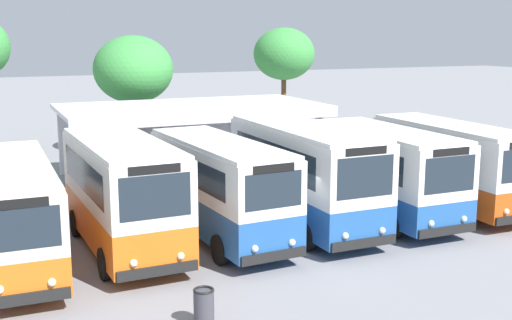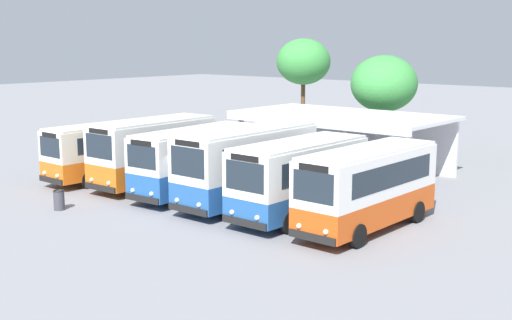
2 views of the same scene
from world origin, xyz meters
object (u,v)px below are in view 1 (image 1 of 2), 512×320
object	(u,v)px
city_bus_middle_cream	(220,185)
waiting_chair_fifth_seat	(217,168)
waiting_chair_fourth_seat	(203,169)
waiting_chair_end_by_column	(160,173)
waiting_chair_second_from_end	(175,172)
litter_bin_apron	(204,307)
city_bus_nearest_orange	(14,209)
city_bus_far_end_green	(449,162)
city_bus_fifth_blue	(385,170)
city_bus_second_in_row	(123,191)
waiting_chair_middle_seat	(189,171)
city_bus_fourth_amber	(304,172)

from	to	relation	value
city_bus_middle_cream	waiting_chair_fifth_seat	bearing A→B (deg)	70.63
waiting_chair_fourth_seat	waiting_chair_end_by_column	bearing A→B (deg)	179.58
waiting_chair_second_from_end	litter_bin_apron	world-z (taller)	litter_bin_apron
city_bus_nearest_orange	waiting_chair_second_from_end	size ratio (longest dim) A/B	9.45
city_bus_nearest_orange	city_bus_middle_cream	world-z (taller)	city_bus_middle_cream
city_bus_far_end_green	waiting_chair_fourth_seat	size ratio (longest dim) A/B	8.74
city_bus_nearest_orange	city_bus_fifth_blue	world-z (taller)	city_bus_fifth_blue
city_bus_middle_cream	waiting_chair_fourth_seat	xyz separation A→B (m)	(2.28, 8.41, -1.28)
waiting_chair_fifth_seat	city_bus_middle_cream	bearing A→B (deg)	-109.37
city_bus_second_in_row	waiting_chair_second_from_end	bearing A→B (deg)	63.95
city_bus_middle_cream	waiting_chair_fifth_seat	size ratio (longest dim) A/B	8.74
city_bus_nearest_orange	waiting_chair_fourth_seat	size ratio (longest dim) A/B	9.45
city_bus_middle_cream	waiting_chair_fifth_seat	distance (m)	8.99
city_bus_nearest_orange	waiting_chair_middle_seat	distance (m)	11.60
waiting_chair_middle_seat	waiting_chair_fifth_seat	xyz separation A→B (m)	(1.34, 0.04, 0.00)
city_bus_fourth_amber	waiting_chair_end_by_column	size ratio (longest dim) A/B	8.98
city_bus_middle_cream	litter_bin_apron	size ratio (longest dim) A/B	8.36
city_bus_far_end_green	waiting_chair_fourth_seat	xyz separation A→B (m)	(-7.19, 8.24, -1.29)
city_bus_second_in_row	waiting_chair_fourth_seat	bearing A→B (deg)	57.11
city_bus_second_in_row	city_bus_fifth_blue	bearing A→B (deg)	-0.71
waiting_chair_end_by_column	waiting_chair_middle_seat	bearing A→B (deg)	-3.15
waiting_chair_fourth_seat	litter_bin_apron	bearing A→B (deg)	-108.77
city_bus_nearest_orange	waiting_chair_fifth_seat	world-z (taller)	city_bus_nearest_orange
litter_bin_apron	city_bus_fifth_blue	bearing A→B (deg)	33.44
waiting_chair_end_by_column	waiting_chair_fifth_seat	xyz separation A→B (m)	(2.68, -0.04, 0.00)
city_bus_second_in_row	city_bus_middle_cream	size ratio (longest dim) A/B	0.95
city_bus_fourth_amber	waiting_chair_middle_seat	distance (m)	8.49
city_bus_nearest_orange	waiting_chair_fifth_seat	distance (m)	12.58
city_bus_fourth_amber	waiting_chair_fourth_seat	xyz separation A→B (m)	(-0.88, 8.28, -1.42)
waiting_chair_fifth_seat	waiting_chair_fourth_seat	bearing A→B (deg)	178.19
city_bus_nearest_orange	city_bus_fourth_amber	xyz separation A→B (m)	(9.47, 0.17, 0.25)
waiting_chair_end_by_column	waiting_chair_fifth_seat	bearing A→B (deg)	-0.77
city_bus_second_in_row	city_bus_far_end_green	size ratio (longest dim) A/B	0.95
city_bus_fourth_amber	waiting_chair_second_from_end	size ratio (longest dim) A/B	8.98
waiting_chair_fifth_seat	city_bus_far_end_green	bearing A→B (deg)	-51.56
city_bus_fourth_amber	waiting_chair_fifth_seat	size ratio (longest dim) A/B	8.98
city_bus_second_in_row	city_bus_far_end_green	bearing A→B (deg)	0.77
waiting_chair_end_by_column	litter_bin_apron	bearing A→B (deg)	-101.32
waiting_chair_fourth_seat	litter_bin_apron	distance (m)	15.24
waiting_chair_middle_seat	waiting_chair_end_by_column	bearing A→B (deg)	176.85
city_bus_second_in_row	waiting_chair_end_by_column	bearing A→B (deg)	67.87
city_bus_fourth_amber	waiting_chair_second_from_end	world-z (taller)	city_bus_fourth_amber
city_bus_far_end_green	waiting_chair_middle_seat	size ratio (longest dim) A/B	8.74
waiting_chair_end_by_column	waiting_chair_middle_seat	xyz separation A→B (m)	(1.34, -0.07, 0.00)
city_bus_nearest_orange	city_bus_far_end_green	world-z (taller)	city_bus_far_end_green
city_bus_middle_cream	waiting_chair_fourth_seat	distance (m)	8.81
city_bus_fourth_amber	waiting_chair_fifth_seat	bearing A→B (deg)	91.43
city_bus_second_in_row	litter_bin_apron	xyz separation A→B (m)	(0.53, -6.02, -1.46)
city_bus_nearest_orange	waiting_chair_fifth_seat	size ratio (longest dim) A/B	9.45
city_bus_far_end_green	city_bus_nearest_orange	bearing A→B (deg)	-179.24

